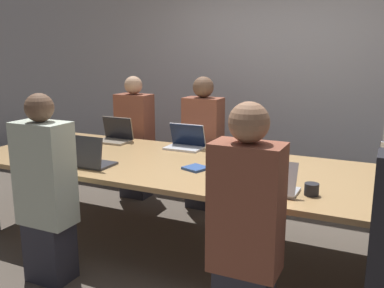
{
  "coord_description": "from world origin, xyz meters",
  "views": [
    {
      "loc": [
        1.17,
        -3.14,
        1.7
      ],
      "look_at": [
        -0.35,
        0.1,
        0.9
      ],
      "focal_mm": 40.0,
      "sensor_mm": 36.0,
      "label": 1
    }
  ],
  "objects_px": {
    "laptop_far_midleft": "(186,141)",
    "person_far_left": "(135,140)",
    "stapler": "(229,169)",
    "cup_near_midright": "(312,189)",
    "laptop_near_midright": "(274,184)",
    "laptop_far_left": "(115,135)",
    "laptop_near_left": "(88,158)",
    "person_near_midright": "(246,230)",
    "person_near_left": "(46,193)",
    "person_far_midleft": "(203,145)"
  },
  "relations": [
    {
      "from": "laptop_far_left",
      "to": "person_far_left",
      "type": "distance_m",
      "value": 0.48
    },
    {
      "from": "laptop_far_left",
      "to": "laptop_far_midleft",
      "type": "xyz_separation_m",
      "value": [
        0.8,
        0.03,
        -0.0
      ]
    },
    {
      "from": "person_near_midright",
      "to": "laptop_far_left",
      "type": "relative_size",
      "value": 4.1
    },
    {
      "from": "laptop_near_midright",
      "to": "person_far_midleft",
      "type": "bearing_deg",
      "value": -50.73
    },
    {
      "from": "person_far_left",
      "to": "laptop_near_left",
      "type": "height_order",
      "value": "person_far_left"
    },
    {
      "from": "person_far_midleft",
      "to": "laptop_near_left",
      "type": "bearing_deg",
      "value": -107.14
    },
    {
      "from": "person_near_midright",
      "to": "person_far_midleft",
      "type": "distance_m",
      "value": 2.21
    },
    {
      "from": "laptop_far_midleft",
      "to": "person_far_midleft",
      "type": "bearing_deg",
      "value": 91.18
    },
    {
      "from": "person_near_midright",
      "to": "stapler",
      "type": "xyz_separation_m",
      "value": [
        -0.43,
        0.88,
        0.08
      ]
    },
    {
      "from": "cup_near_midright",
      "to": "person_near_left",
      "type": "xyz_separation_m",
      "value": [
        -1.78,
        -0.57,
        -0.11
      ]
    },
    {
      "from": "laptop_far_left",
      "to": "laptop_near_midright",
      "type": "bearing_deg",
      "value": -25.38
    },
    {
      "from": "laptop_near_midright",
      "to": "laptop_far_left",
      "type": "xyz_separation_m",
      "value": [
        -1.92,
        0.91,
        0.01
      ]
    },
    {
      "from": "laptop_far_left",
      "to": "laptop_far_midleft",
      "type": "height_order",
      "value": "laptop_far_left"
    },
    {
      "from": "laptop_near_midright",
      "to": "person_near_midright",
      "type": "height_order",
      "value": "person_near_midright"
    },
    {
      "from": "person_near_left",
      "to": "person_near_midright",
      "type": "bearing_deg",
      "value": 178.72
    },
    {
      "from": "laptop_near_left",
      "to": "cup_near_midright",
      "type": "bearing_deg",
      "value": -177.76
    },
    {
      "from": "laptop_near_midright",
      "to": "person_far_left",
      "type": "xyz_separation_m",
      "value": [
        -1.98,
        1.37,
        -0.14
      ]
    },
    {
      "from": "person_far_left",
      "to": "laptop_far_left",
      "type": "bearing_deg",
      "value": -83.2
    },
    {
      "from": "person_far_left",
      "to": "stapler",
      "type": "relative_size",
      "value": 9.38
    },
    {
      "from": "cup_near_midright",
      "to": "laptop_far_midleft",
      "type": "bearing_deg",
      "value": 147.26
    },
    {
      "from": "person_near_left",
      "to": "person_far_midleft",
      "type": "relative_size",
      "value": 0.99
    },
    {
      "from": "laptop_near_midright",
      "to": "cup_near_midright",
      "type": "height_order",
      "value": "laptop_near_midright"
    },
    {
      "from": "laptop_near_left",
      "to": "laptop_near_midright",
      "type": "bearing_deg",
      "value": -180.0
    },
    {
      "from": "stapler",
      "to": "person_near_left",
      "type": "bearing_deg",
      "value": -109.41
    },
    {
      "from": "cup_near_midright",
      "to": "person_near_left",
      "type": "distance_m",
      "value": 1.87
    },
    {
      "from": "person_far_left",
      "to": "laptop_far_midleft",
      "type": "xyz_separation_m",
      "value": [
        0.86,
        -0.43,
        0.14
      ]
    },
    {
      "from": "stapler",
      "to": "laptop_near_left",
      "type": "bearing_deg",
      "value": -129.45
    },
    {
      "from": "person_near_left",
      "to": "person_far_left",
      "type": "bearing_deg",
      "value": -76.9
    },
    {
      "from": "laptop_far_midleft",
      "to": "stapler",
      "type": "relative_size",
      "value": 2.4
    },
    {
      "from": "person_near_midright",
      "to": "laptop_far_midleft",
      "type": "relative_size",
      "value": 3.98
    },
    {
      "from": "cup_near_midright",
      "to": "laptop_far_left",
      "type": "height_order",
      "value": "laptop_far_left"
    },
    {
      "from": "laptop_near_midright",
      "to": "laptop_far_midleft",
      "type": "xyz_separation_m",
      "value": [
        -1.12,
        0.94,
        0.0
      ]
    },
    {
      "from": "laptop_far_left",
      "to": "person_near_left",
      "type": "relative_size",
      "value": 0.25
    },
    {
      "from": "person_near_midright",
      "to": "laptop_far_left",
      "type": "height_order",
      "value": "person_near_midright"
    },
    {
      "from": "laptop_near_midright",
      "to": "person_far_midleft",
      "type": "height_order",
      "value": "person_far_midleft"
    },
    {
      "from": "stapler",
      "to": "person_near_midright",
      "type": "bearing_deg",
      "value": -31.18
    },
    {
      "from": "laptop_near_midright",
      "to": "person_far_left",
      "type": "bearing_deg",
      "value": -34.64
    },
    {
      "from": "laptop_far_midleft",
      "to": "person_far_midleft",
      "type": "distance_m",
      "value": 0.46
    },
    {
      "from": "laptop_near_left",
      "to": "stapler",
      "type": "bearing_deg",
      "value": -162.36
    },
    {
      "from": "stapler",
      "to": "cup_near_midright",
      "type": "bearing_deg",
      "value": 10.5
    },
    {
      "from": "person_far_midleft",
      "to": "stapler",
      "type": "height_order",
      "value": "person_far_midleft"
    },
    {
      "from": "laptop_near_midright",
      "to": "stapler",
      "type": "height_order",
      "value": "laptop_near_midright"
    },
    {
      "from": "person_far_left",
      "to": "stapler",
      "type": "distance_m",
      "value": 1.84
    },
    {
      "from": "laptop_near_left",
      "to": "person_far_left",
      "type": "bearing_deg",
      "value": -72.78
    },
    {
      "from": "laptop_far_midleft",
      "to": "person_far_left",
      "type": "bearing_deg",
      "value": 153.65
    },
    {
      "from": "person_near_left",
      "to": "laptop_far_midleft",
      "type": "distance_m",
      "value": 1.5
    },
    {
      "from": "person_near_midright",
      "to": "person_far_left",
      "type": "xyz_separation_m",
      "value": [
        -1.96,
        1.9,
        -0.02
      ]
    },
    {
      "from": "cup_near_midright",
      "to": "laptop_near_left",
      "type": "height_order",
      "value": "laptop_near_left"
    },
    {
      "from": "person_far_left",
      "to": "laptop_far_midleft",
      "type": "height_order",
      "value": "person_far_left"
    },
    {
      "from": "laptop_near_midright",
      "to": "cup_near_midright",
      "type": "bearing_deg",
      "value": -163.5
    }
  ]
}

